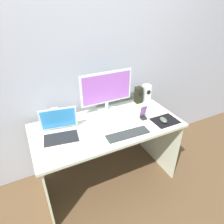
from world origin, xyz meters
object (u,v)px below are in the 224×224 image
object	(u,v)px
speaker_near_monitor	(138,95)
keyboard_external	(128,134)
mouse	(164,120)
speaker_right	(146,93)
laptop	(60,131)
fishbowl	(55,116)
phone_in_dock	(143,114)
monitor	(107,90)

from	to	relation	value
speaker_near_monitor	keyboard_external	xyz separation A→B (m)	(-0.42, -0.49, -0.09)
mouse	speaker_right	bearing A→B (deg)	87.96
laptop	keyboard_external	world-z (taller)	laptop
fishbowl	keyboard_external	size ratio (longest dim) A/B	0.43
speaker_near_monitor	keyboard_external	world-z (taller)	speaker_near_monitor
laptop	keyboard_external	bearing A→B (deg)	-24.34
speaker_near_monitor	keyboard_external	bearing A→B (deg)	-130.65
fishbowl	phone_in_dock	size ratio (longest dim) A/B	1.25
speaker_near_monitor	mouse	world-z (taller)	speaker_near_monitor
monitor	fishbowl	distance (m)	0.57
laptop	phone_in_dock	xyz separation A→B (m)	(0.82, -0.08, -0.00)
mouse	monitor	bearing A→B (deg)	143.06
monitor	laptop	xyz separation A→B (m)	(-0.56, -0.23, -0.19)
speaker_near_monitor	fishbowl	bearing A→B (deg)	-178.83
laptop	mouse	size ratio (longest dim) A/B	3.66
monitor	mouse	world-z (taller)	monitor
mouse	fishbowl	bearing A→B (deg)	166.36
fishbowl	keyboard_external	xyz separation A→B (m)	(0.54, -0.47, -0.08)
speaker_right	keyboard_external	distance (m)	0.72
speaker_right	laptop	size ratio (longest dim) A/B	0.54
keyboard_external	mouse	world-z (taller)	mouse
phone_in_dock	speaker_right	bearing A→B (deg)	51.56
monitor	phone_in_dock	xyz separation A→B (m)	(0.26, -0.31, -0.19)
speaker_right	laptop	xyz separation A→B (m)	(-1.07, -0.24, -0.05)
laptop	fishbowl	distance (m)	0.22
laptop	fishbowl	world-z (taller)	laptop
mouse	phone_in_dock	world-z (taller)	phone_in_dock
mouse	phone_in_dock	size ratio (longest dim) A/B	0.72
monitor	fishbowl	xyz separation A→B (m)	(-0.55, -0.01, -0.16)
speaker_near_monitor	mouse	xyz separation A→B (m)	(0.00, -0.46, -0.07)
fishbowl	mouse	xyz separation A→B (m)	(0.96, -0.44, -0.06)
speaker_near_monitor	laptop	bearing A→B (deg)	-166.00
speaker_right	speaker_near_monitor	world-z (taller)	speaker_right
monitor	speaker_near_monitor	bearing A→B (deg)	1.27
laptop	phone_in_dock	world-z (taller)	laptop
fishbowl	phone_in_dock	bearing A→B (deg)	-20.45
laptop	speaker_right	bearing A→B (deg)	12.62
monitor	keyboard_external	distance (m)	0.53
fishbowl	mouse	size ratio (longest dim) A/B	1.73
mouse	laptop	bearing A→B (deg)	178.24
laptop	speaker_near_monitor	bearing A→B (deg)	14.00
mouse	speaker_near_monitor	bearing A→B (deg)	101.36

